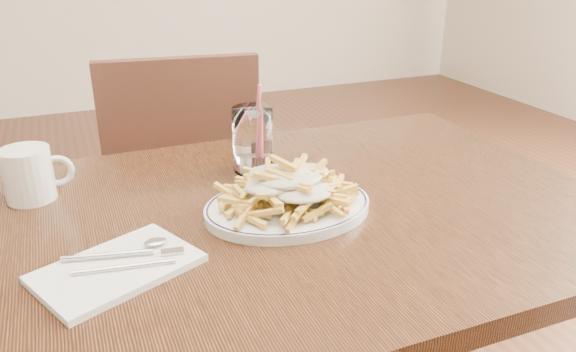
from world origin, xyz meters
name	(u,v)px	position (x,y,z in m)	size (l,w,h in m)	color
table	(284,246)	(0.00, 0.00, 0.67)	(1.20, 0.80, 0.75)	black
chair_far	(183,183)	(-0.04, 0.70, 0.52)	(0.47, 0.47, 0.92)	black
fries_plate	(288,207)	(0.00, -0.02, 0.76)	(0.34, 0.31, 0.02)	silver
loaded_fries	(288,183)	(0.00, -0.02, 0.81)	(0.24, 0.19, 0.07)	gold
napkin	(117,268)	(-0.30, -0.10, 0.76)	(0.22, 0.14, 0.01)	white
cutlery	(116,262)	(-0.30, -0.10, 0.76)	(0.19, 0.08, 0.01)	silver
water_glass	(253,143)	(0.01, 0.19, 0.81)	(0.08, 0.08, 0.18)	white
coffee_mug	(30,174)	(-0.42, 0.21, 0.80)	(0.13, 0.09, 0.10)	silver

